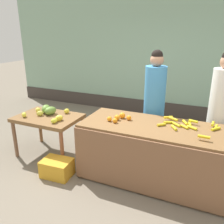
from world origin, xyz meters
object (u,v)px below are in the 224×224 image
Objects in this scene: vendor_woman_blue_shirt at (154,106)px; produce_crate at (57,168)px; vendor_woman_white_shirt at (220,113)px; produce_sack at (108,133)px.

vendor_woman_blue_shirt reaches higher than produce_crate.
vendor_woman_white_shirt reaches higher than produce_crate.
vendor_woman_blue_shirt is at bearing 179.24° from vendor_woman_white_shirt.
produce_sack is (-1.86, 0.06, -0.69)m from vendor_woman_white_shirt.
vendor_woman_blue_shirt is at bearing 46.14° from produce_crate.
produce_crate is at bearing -133.86° from vendor_woman_blue_shirt.
vendor_woman_blue_shirt is 1.82m from produce_crate.
vendor_woman_white_shirt is 3.83× the size of produce_sack.
vendor_woman_white_shirt is at bearing -1.77° from produce_sack.
vendor_woman_blue_shirt is 4.11× the size of produce_crate.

